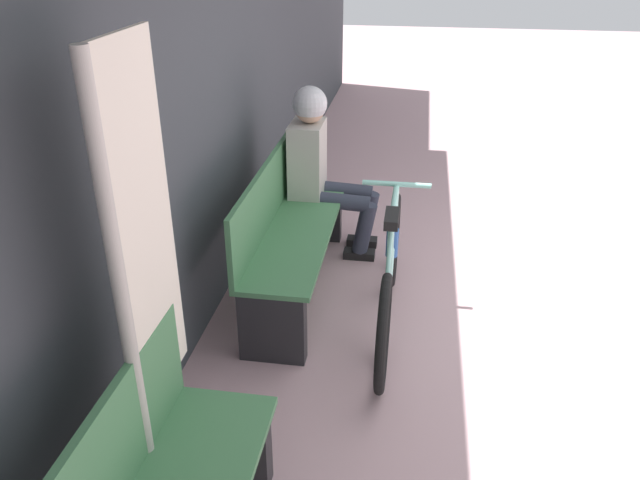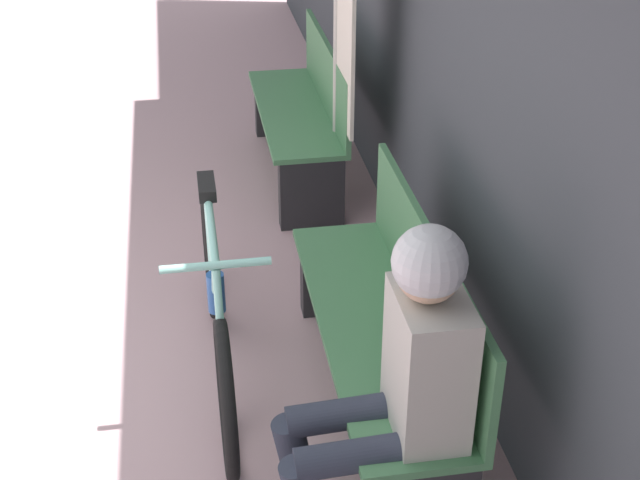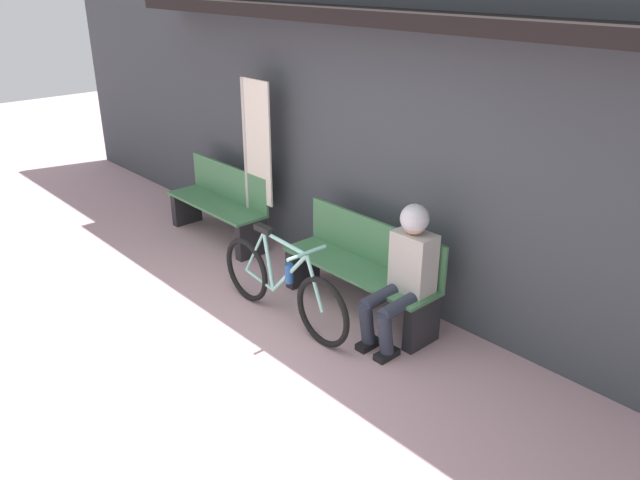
% 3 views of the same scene
% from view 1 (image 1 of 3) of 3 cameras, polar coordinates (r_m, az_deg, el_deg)
% --- Properties ---
extents(ground_plane, '(24.00, 24.00, 0.00)m').
position_cam_1_polar(ground_plane, '(4.09, 24.66, -7.03)').
color(ground_plane, '#C69EA3').
extents(storefront_wall, '(12.00, 0.56, 3.20)m').
position_cam_1_polar(storefront_wall, '(3.52, -11.20, 19.05)').
color(storefront_wall, '#3D4247').
rests_on(storefront_wall, ground_plane).
extents(park_bench_near, '(1.58, 0.42, 0.83)m').
position_cam_1_polar(park_bench_near, '(3.89, -2.82, 0.51)').
color(park_bench_near, '#477F51').
rests_on(park_bench_near, ground_plane).
extents(bicycle, '(1.64, 0.40, 0.82)m').
position_cam_1_polar(bicycle, '(3.56, 6.39, -3.25)').
color(bicycle, black).
rests_on(bicycle, ground_plane).
extents(person_seated, '(0.34, 0.61, 1.18)m').
position_cam_1_polar(person_seated, '(4.29, 0.08, 7.29)').
color(person_seated, '#2D3342').
rests_on(person_seated, ground_plane).
extents(banner_pole, '(0.45, 0.05, 1.84)m').
position_cam_1_polar(banner_pole, '(2.15, -16.10, -2.03)').
color(banner_pole, '#B7B2A8').
rests_on(banner_pole, ground_plane).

